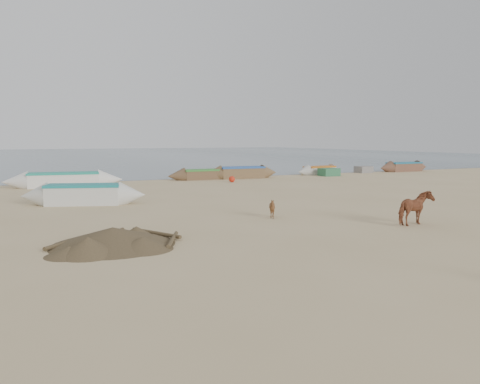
# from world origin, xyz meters

# --- Properties ---
(ground) EXTENTS (140.00, 140.00, 0.00)m
(ground) POSITION_xyz_m (0.00, 0.00, 0.00)
(ground) COLOR tan
(ground) RESTS_ON ground
(sea) EXTENTS (160.00, 160.00, 0.00)m
(sea) POSITION_xyz_m (0.00, 82.00, 0.01)
(sea) COLOR slate
(sea) RESTS_ON ground
(cow_adult) EXTENTS (1.56, 0.93, 1.23)m
(cow_adult) POSITION_xyz_m (4.96, -0.22, 0.61)
(cow_adult) COLOR brown
(cow_adult) RESTS_ON ground
(calf_front) EXTENTS (0.87, 0.83, 0.77)m
(calf_front) POSITION_xyz_m (1.05, 3.26, 0.38)
(calf_front) COLOR brown
(calf_front) RESTS_ON ground
(near_canoe) EXTENTS (5.83, 2.98, 0.97)m
(near_canoe) POSITION_xyz_m (-5.19, 10.34, 0.48)
(near_canoe) COLOR silver
(near_canoe) RESTS_ON ground
(debris_pile) EXTENTS (4.03, 4.03, 0.52)m
(debris_pile) POSITION_xyz_m (-5.42, 1.13, 0.26)
(debris_pile) COLOR brown
(debris_pile) RESTS_ON ground
(waterline_canoes) EXTENTS (57.86, 4.41, 0.95)m
(waterline_canoes) POSITION_xyz_m (-1.58, 20.48, 0.43)
(waterline_canoes) COLOR brown
(waterline_canoes) RESTS_ON ground
(beach_clutter) EXTENTS (44.03, 5.22, 0.64)m
(beach_clutter) POSITION_xyz_m (3.98, 20.40, 0.30)
(beach_clutter) COLOR #2C623E
(beach_clutter) RESTS_ON ground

